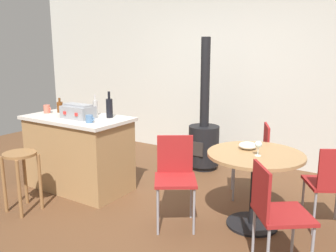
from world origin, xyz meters
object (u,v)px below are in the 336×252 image
at_px(wood_stove, 204,138).
at_px(toolbox, 78,112).
at_px(kitchen_island, 79,153).
at_px(folding_chair_left, 332,182).
at_px(wooden_stool, 21,168).
at_px(folding_chair_right, 255,154).
at_px(dining_table, 255,171).
at_px(cup_2, 89,119).
at_px(folding_chair_near, 175,173).
at_px(bottle_0, 109,108).
at_px(bottle_1, 60,107).
at_px(serving_bowl, 248,145).
at_px(cup_1, 47,109).
at_px(cup_0, 79,109).
at_px(folding_chair_far, 275,209).
at_px(wine_glass, 258,145).
at_px(cup_3, 66,111).
at_px(bottle_2, 95,107).

bearing_deg(wood_stove, toolbox, -119.09).
distance_m(kitchen_island, folding_chair_left, 2.87).
relative_size(wooden_stool, folding_chair_right, 0.75).
distance_m(dining_table, cup_2, 1.87).
distance_m(dining_table, folding_chair_near, 0.77).
relative_size(folding_chair_near, bottle_0, 2.80).
xyz_separation_m(bottle_1, serving_bowl, (2.46, 0.23, -0.20)).
height_order(folding_chair_right, cup_1, cup_1).
xyz_separation_m(cup_0, cup_1, (-0.32, -0.24, 0.01)).
bearing_deg(folding_chair_far, bottle_1, 170.58).
bearing_deg(cup_1, serving_bowl, 7.90).
distance_m(wooden_stool, bottle_0, 1.19).
bearing_deg(dining_table, wine_glass, -58.48).
xyz_separation_m(cup_0, serving_bowl, (2.23, 0.11, -0.17)).
height_order(toolbox, cup_3, toolbox).
bearing_deg(bottle_2, toolbox, -101.36).
relative_size(folding_chair_near, serving_bowl, 4.89).
height_order(wooden_stool, serving_bowl, serving_bowl).
distance_m(kitchen_island, wine_glass, 2.26).
distance_m(toolbox, bottle_1, 0.52).
relative_size(bottle_0, cup_0, 2.85).
xyz_separation_m(wooden_stool, folding_chair_far, (2.59, 0.40, 0.03)).
bearing_deg(cup_1, folding_chair_right, 21.32).
distance_m(kitchen_island, wooden_stool, 0.80).
distance_m(wood_stove, wine_glass, 1.89).
distance_m(bottle_1, cup_2, 0.83).
bearing_deg(wine_glass, folding_chair_near, -157.75).
bearing_deg(kitchen_island, bottle_1, 166.98).
distance_m(kitchen_island, dining_table, 2.18).
distance_m(wooden_stool, serving_bowl, 2.39).
distance_m(dining_table, cup_1, 2.72).
relative_size(kitchen_island, wood_stove, 0.70).
bearing_deg(bottle_2, folding_chair_left, 7.11).
relative_size(toolbox, cup_2, 3.22).
bearing_deg(bottle_0, cup_1, -167.02).
bearing_deg(wine_glass, folding_chair_far, -58.32).
distance_m(folding_chair_far, cup_2, 2.23).
bearing_deg(cup_3, wooden_stool, -78.21).
relative_size(cup_1, cup_3, 0.96).
bearing_deg(wine_glass, bottle_2, 179.13).
relative_size(toolbox, bottle_0, 1.22).
distance_m(cup_2, cup_3, 0.62).
bearing_deg(wine_glass, folding_chair_left, 31.23).
distance_m(folding_chair_right, cup_1, 2.65).
bearing_deg(bottle_2, cup_0, 175.09).
height_order(folding_chair_far, cup_2, cup_2).
relative_size(folding_chair_near, folding_chair_left, 1.03).
height_order(folding_chair_near, folding_chair_right, folding_chair_near).
xyz_separation_m(bottle_2, cup_3, (-0.34, -0.17, -0.05)).
bearing_deg(folding_chair_right, wine_glass, -69.49).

